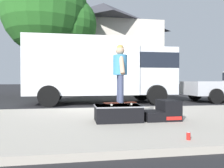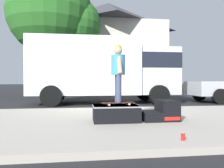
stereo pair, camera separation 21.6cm
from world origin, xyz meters
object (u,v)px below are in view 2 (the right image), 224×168
object	(u,v)px
skater_kid	(118,68)
box_truck	(105,68)
skate_box	(116,113)
street_tree_main	(55,16)
skateboard	(118,103)
kicker_ramp	(162,112)
soda_can	(183,137)

from	to	relation	value
skater_kid	box_truck	size ratio (longest dim) A/B	0.20
skate_box	street_tree_main	xyz separation A→B (m)	(-2.65, 10.59, 5.27)
skate_box	skateboard	distance (m)	0.24
kicker_ramp	skateboard	bearing A→B (deg)	-179.65
street_tree_main	soda_can	bearing A→B (deg)	-74.42
kicker_ramp	soda_can	bearing A→B (deg)	-99.93
soda_can	street_tree_main	size ratio (longest dim) A/B	0.01
kicker_ramp	skate_box	bearing A→B (deg)	179.98
soda_can	street_tree_main	xyz separation A→B (m)	(-3.47, 12.43, 5.41)
skater_kid	street_tree_main	size ratio (longest dim) A/B	0.16
skate_box	skater_kid	xyz separation A→B (m)	(0.05, -0.01, 1.05)
skate_box	kicker_ramp	xyz separation A→B (m)	(1.14, -0.00, -0.00)
soda_can	box_truck	xyz separation A→B (m)	(-0.54, 7.31, 1.52)
box_truck	skater_kid	bearing A→B (deg)	-92.34
skate_box	box_truck	xyz separation A→B (m)	(0.28, 5.47, 1.38)
skate_box	skateboard	size ratio (longest dim) A/B	1.36
soda_can	box_truck	distance (m)	7.49
skate_box	skateboard	bearing A→B (deg)	-7.65
skater_kid	skateboard	bearing A→B (deg)	90.00
kicker_ramp	skater_kid	distance (m)	1.51
skate_box	box_truck	world-z (taller)	box_truck
street_tree_main	box_truck	bearing A→B (deg)	-60.23
skateboard	street_tree_main	bearing A→B (deg)	104.31
skate_box	street_tree_main	size ratio (longest dim) A/B	0.13
skater_kid	soda_can	size ratio (longest dim) A/B	10.91
kicker_ramp	street_tree_main	bearing A→B (deg)	109.69
skateboard	soda_can	bearing A→B (deg)	-67.41
skateboard	skater_kid	distance (m)	0.82
skateboard	street_tree_main	size ratio (longest dim) A/B	0.09
soda_can	box_truck	world-z (taller)	box_truck
soda_can	box_truck	bearing A→B (deg)	94.22
skate_box	soda_can	size ratio (longest dim) A/B	8.66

